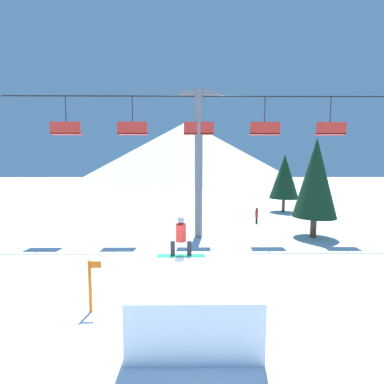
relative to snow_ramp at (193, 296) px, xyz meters
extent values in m
plane|color=white|center=(-1.04, 0.22, -0.72)|extent=(220.00, 220.00, 0.00)
cone|color=silver|center=(-1.04, 84.12, 9.44)|extent=(73.54, 73.54, 20.33)
cube|color=white|center=(0.00, 0.00, 0.00)|extent=(3.10, 3.50, 1.43)
cube|color=silver|center=(0.00, 1.70, 0.69)|extent=(3.10, 0.10, 0.06)
cube|color=#1E9E6B|center=(-0.39, 1.27, 0.73)|extent=(1.57, 0.26, 0.03)
cylinder|color=black|center=(-0.67, 1.27, 0.98)|extent=(0.15, 0.15, 0.47)
cylinder|color=black|center=(-0.12, 1.27, 0.98)|extent=(0.15, 0.15, 0.47)
cylinder|color=red|center=(-0.39, 1.27, 1.51)|extent=(0.33, 0.33, 0.59)
sphere|color=#B2B2B7|center=(-0.39, 1.27, 1.93)|extent=(0.24, 0.24, 0.24)
cylinder|color=slate|center=(0.44, 8.90, 3.79)|extent=(0.48, 0.48, 9.02)
cube|color=slate|center=(0.44, 8.90, 8.10)|extent=(2.40, 0.24, 0.24)
cylinder|color=black|center=(0.44, 8.90, 7.90)|extent=(23.55, 0.08, 0.08)
cylinder|color=#28282D|center=(-7.56, 8.90, 6.78)|extent=(0.06, 0.06, 2.24)
cube|color=red|center=(-7.56, 8.90, 5.67)|extent=(1.80, 0.44, 0.08)
cube|color=red|center=(-7.56, 8.72, 6.02)|extent=(1.80, 0.08, 0.70)
cylinder|color=#28282D|center=(-3.56, 8.90, 6.78)|extent=(0.06, 0.06, 2.24)
cube|color=red|center=(-3.56, 8.90, 5.67)|extent=(1.80, 0.44, 0.08)
cube|color=red|center=(-3.56, 8.72, 6.02)|extent=(1.80, 0.08, 0.70)
cylinder|color=#28282D|center=(0.44, 8.90, 6.78)|extent=(0.06, 0.06, 2.24)
cube|color=red|center=(0.44, 8.90, 5.67)|extent=(1.80, 0.44, 0.08)
cube|color=red|center=(0.44, 8.72, 6.02)|extent=(1.80, 0.08, 0.70)
cylinder|color=#28282D|center=(4.45, 8.90, 6.78)|extent=(0.06, 0.06, 2.24)
cube|color=red|center=(4.45, 8.90, 5.67)|extent=(1.80, 0.44, 0.08)
cube|color=red|center=(4.45, 8.72, 6.02)|extent=(1.80, 0.08, 0.70)
cylinder|color=#28282D|center=(8.45, 8.90, 6.78)|extent=(0.06, 0.06, 2.24)
cube|color=red|center=(8.45, 8.90, 5.67)|extent=(1.80, 0.44, 0.08)
cube|color=red|center=(8.45, 8.72, 6.02)|extent=(1.80, 0.08, 0.70)
cylinder|color=#4C3823|center=(7.62, 8.69, -0.07)|extent=(0.37, 0.37, 1.29)
cone|color=black|center=(7.62, 8.69, 3.01)|extent=(2.57, 2.57, 4.87)
cylinder|color=#4C3823|center=(9.09, 17.87, -0.04)|extent=(0.28, 0.28, 1.35)
cone|color=black|center=(9.09, 17.87, 2.76)|extent=(2.77, 2.77, 4.26)
cylinder|color=orange|center=(-3.10, 0.45, 0.08)|extent=(0.10, 0.10, 1.59)
cube|color=orange|center=(-2.92, 0.45, 0.76)|extent=(0.36, 0.02, 0.20)
cylinder|color=black|center=(5.15, 12.83, -0.49)|extent=(0.17, 0.17, 0.45)
cylinder|color=red|center=(5.15, 12.83, 0.03)|extent=(0.24, 0.24, 0.60)
sphere|color=#232328|center=(5.15, 12.83, 0.42)|extent=(0.18, 0.18, 0.18)
camera|label=1|loc=(-0.10, -6.96, 3.63)|focal=24.00mm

